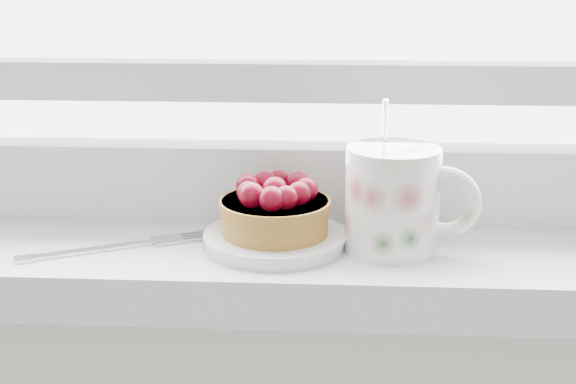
# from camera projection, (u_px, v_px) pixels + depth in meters

# --- Properties ---
(saucer) EXTENTS (0.12, 0.12, 0.01)m
(saucer) POSITION_uv_depth(u_px,v_px,m) (275.00, 239.00, 0.69)
(saucer) COLOR silver
(saucer) RESTS_ON windowsill
(raspberry_tart) EXTENTS (0.10, 0.10, 0.05)m
(raspberry_tart) POSITION_uv_depth(u_px,v_px,m) (275.00, 208.00, 0.68)
(raspberry_tart) COLOR brown
(raspberry_tart) RESTS_ON saucer
(floral_mug) EXTENTS (0.12, 0.10, 0.13)m
(floral_mug) POSITION_uv_depth(u_px,v_px,m) (396.00, 197.00, 0.67)
(floral_mug) COLOR silver
(floral_mug) RESTS_ON windowsill
(fork) EXTENTS (0.16, 0.09, 0.00)m
(fork) POSITION_uv_depth(u_px,v_px,m) (117.00, 247.00, 0.69)
(fork) COLOR silver
(fork) RESTS_ON windowsill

